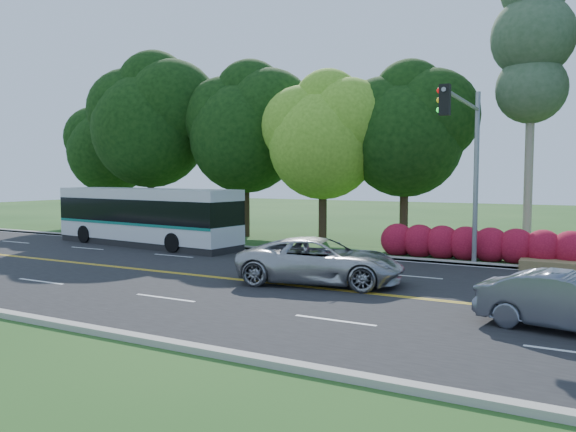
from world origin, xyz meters
The scene contains 12 objects.
ground centered at (0.00, 0.00, 0.00)m, with size 120.00×120.00×0.00m, color #1D4517.
road centered at (0.00, 0.00, 0.01)m, with size 60.00×14.00×0.02m, color black.
curb_north centered at (0.00, 7.15, 0.07)m, with size 60.00×0.30×0.15m, color #A7A397.
curb_south centered at (0.00, -7.15, 0.07)m, with size 60.00×0.30×0.15m, color #A7A397.
grass_verge centered at (0.00, 9.00, 0.05)m, with size 60.00×4.00×0.10m, color #1D4517.
lane_markings centered at (-0.09, 0.00, 0.02)m, with size 57.60×13.82×0.00m.
tree_row centered at (-5.15, 12.13, 6.73)m, with size 44.70×9.10×13.84m.
bougainvillea_hedge centered at (7.18, 8.15, 0.72)m, with size 9.50×2.25×1.50m.
traffic_signal centered at (6.49, 5.40, 4.67)m, with size 0.42×6.10×7.00m.
transit_bus centered at (-9.72, 5.80, 1.48)m, with size 11.49×3.72×2.96m.
sedan centered at (10.24, -1.85, 0.70)m, with size 1.44×4.13×1.36m, color #535865.
suv centered at (2.64, 0.73, 0.79)m, with size 2.56×5.56×1.55m, color #ACADB1.
Camera 1 is at (10.52, -16.30, 3.67)m, focal length 35.00 mm.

